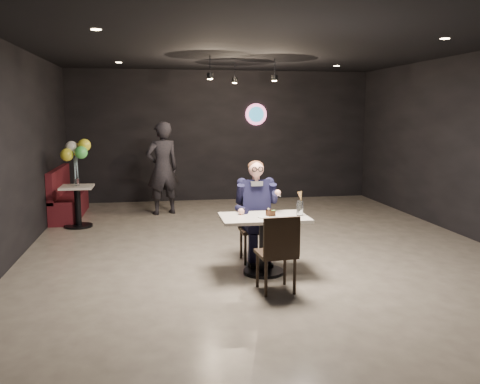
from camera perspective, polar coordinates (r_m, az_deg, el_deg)
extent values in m
plane|color=gray|center=(7.73, 2.48, -6.43)|extent=(9.00, 9.00, 0.00)
cube|color=black|center=(9.46, -0.01, 13.99)|extent=(1.40, 1.20, 0.36)
cube|color=silver|center=(6.52, 2.69, -5.94)|extent=(1.10, 0.70, 0.75)
cube|color=black|center=(7.02, 1.74, -4.13)|extent=(0.42, 0.46, 0.92)
cube|color=black|center=(5.89, 4.05, -6.74)|extent=(0.46, 0.49, 0.92)
cube|color=black|center=(6.97, 1.75, -2.05)|extent=(0.60, 0.80, 1.44)
cylinder|color=white|center=(6.35, 3.11, -2.81)|extent=(0.24, 0.24, 0.01)
cube|color=black|center=(6.39, 3.46, -2.38)|extent=(0.12, 0.11, 0.07)
ellipsoid|color=green|center=(6.33, 3.78, -2.07)|extent=(0.06, 0.04, 0.01)
cylinder|color=silver|center=(6.50, 6.73, -1.82)|extent=(0.08, 0.08, 0.19)
cone|color=tan|center=(6.46, 6.81, -0.52)|extent=(0.08, 0.08, 0.13)
cube|color=#470F1C|center=(10.57, -18.63, -0.03)|extent=(0.48, 1.94, 0.97)
cube|color=silver|center=(9.57, -17.74, -1.71)|extent=(0.56, 0.56, 0.70)
cylinder|color=silver|center=(9.50, -17.87, 1.07)|extent=(0.09, 0.09, 0.14)
cube|color=yellow|center=(9.45, -17.99, 3.60)|extent=(0.41, 0.41, 0.68)
imported|color=black|center=(10.33, -8.70, 2.65)|extent=(0.79, 0.65, 1.87)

